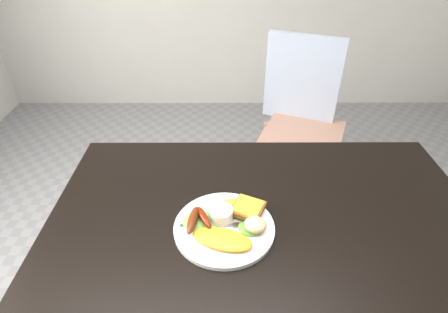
% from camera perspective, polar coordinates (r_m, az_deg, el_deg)
% --- Properties ---
extents(dining_table, '(1.20, 0.80, 0.04)m').
position_cam_1_polar(dining_table, '(0.98, 6.80, -11.45)').
color(dining_table, black).
rests_on(dining_table, ground).
extents(dining_chair, '(0.53, 0.53, 0.05)m').
position_cam_1_polar(dining_chair, '(1.94, 12.72, 3.40)').
color(dining_chair, '#A87A66').
rests_on(dining_chair, ground).
extents(person, '(0.53, 0.41, 1.32)m').
position_cam_1_polar(person, '(1.40, 3.55, 1.15)').
color(person, navy).
rests_on(person, ground).
extents(plate, '(0.27, 0.27, 0.01)m').
position_cam_1_polar(plate, '(0.94, 0.03, -11.54)').
color(plate, white).
rests_on(plate, dining_table).
extents(lettuce_left, '(0.11, 0.10, 0.01)m').
position_cam_1_polar(lettuce_left, '(0.95, -3.94, -10.53)').
color(lettuce_left, '#5FA036').
rests_on(lettuce_left, plate).
extents(lettuce_right, '(0.09, 0.09, 0.01)m').
position_cam_1_polar(lettuce_right, '(0.93, 4.54, -11.35)').
color(lettuce_right, green).
rests_on(lettuce_right, plate).
extents(omelette, '(0.17, 0.12, 0.02)m').
position_cam_1_polar(omelette, '(0.89, -0.24, -13.32)').
color(omelette, gold).
rests_on(omelette, plate).
extents(sausage_a, '(0.04, 0.10, 0.02)m').
position_cam_1_polar(sausage_a, '(0.93, -5.13, -10.27)').
color(sausage_a, '#5C2910').
rests_on(sausage_a, lettuce_left).
extents(sausage_b, '(0.05, 0.09, 0.02)m').
position_cam_1_polar(sausage_b, '(0.93, -3.31, -9.87)').
color(sausage_b, '#650E00').
rests_on(sausage_b, lettuce_left).
extents(ramekin, '(0.08, 0.08, 0.04)m').
position_cam_1_polar(ramekin, '(0.94, -0.47, -9.44)').
color(ramekin, white).
rests_on(ramekin, plate).
extents(toast_a, '(0.08, 0.08, 0.01)m').
position_cam_1_polar(toast_a, '(0.98, 2.38, -8.35)').
color(toast_a, '#8B5E17').
rests_on(toast_a, plate).
extents(toast_b, '(0.11, 0.11, 0.01)m').
position_cam_1_polar(toast_b, '(0.96, 3.93, -8.43)').
color(toast_b, brown).
rests_on(toast_b, toast_a).
extents(potato_salad, '(0.07, 0.07, 0.03)m').
position_cam_1_polar(potato_salad, '(0.91, 5.14, -11.02)').
color(potato_salad, beige).
rests_on(potato_salad, lettuce_right).
extents(fork, '(0.14, 0.01, 0.00)m').
position_cam_1_polar(fork, '(0.94, -2.93, -11.20)').
color(fork, '#ADAFB7').
rests_on(fork, plate).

